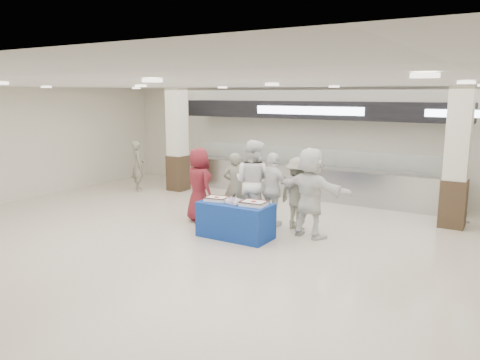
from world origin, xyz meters
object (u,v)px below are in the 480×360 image
Objects in this scene: display_table at (235,220)px; soldier_a at (235,186)px; soldier_b at (298,194)px; cupcake_tray at (233,201)px; soldier_bg at (138,166)px; civilian_white at (310,193)px; sheet_cake_left at (217,198)px; sheet_cake_right at (254,203)px; chef_tall at (253,182)px; chef_short at (273,190)px; civilian_maroon at (199,185)px.

display_table is 1.60m from soldier_a.
soldier_a is 0.99× the size of soldier_b.
cupcake_tray is (-0.05, -0.02, 0.41)m from display_table.
soldier_a is at bearing -156.39° from soldier_bg.
soldier_bg is (-4.36, 1.24, -0.02)m from soldier_a.
display_table is at bearing 77.98° from soldier_b.
civilian_white is at bearing 32.80° from cupcake_tray.
soldier_b is at bearing -29.28° from civilian_white.
cupcake_tray is 0.33× the size of soldier_bg.
sheet_cake_left is (-0.46, -0.02, 0.42)m from display_table.
soldier_b reaches higher than soldier_a.
civilian_white is 6.73m from soldier_bg.
sheet_cake_right is 6.17m from soldier_bg.
soldier_a is at bearing 134.28° from sheet_cake_right.
sheet_cake_left is 1.85m from soldier_b.
civilian_white is (1.37, 0.88, 0.18)m from cupcake_tray.
sheet_cake_left reaches higher than cupcake_tray.
chef_tall is at bearing 120.40° from sheet_cake_right.
sheet_cake_right is 0.49m from cupcake_tray.
chef_short is 1.13m from civilian_white.
sheet_cake_right is 0.33× the size of soldier_b.
civilian_maroon is 1.76m from chef_short.
sheet_cake_right is 0.28× the size of civilian_white.
sheet_cake_left is 0.32× the size of soldier_a.
chef_short reaches higher than soldier_bg.
soldier_bg is (-6.51, 1.68, -0.17)m from civilian_white.
soldier_a is at bearing -13.21° from chef_tall.
cupcake_tray is 1.64m from civilian_white.
soldier_bg is at bearing -39.81° from soldier_a.
soldier_bg is at bearing -4.00° from civilian_maroon.
sheet_cake_left is at bearing -169.02° from soldier_bg.
civilian_maroon is at bearing 25.25° from chef_tall.
sheet_cake_right is at bearing -175.93° from civilian_maroon.
civilian_maroon reaches higher than soldier_b.
chef_short is (-0.19, 1.19, 0.05)m from sheet_cake_right.
sheet_cake_right is at bearing 1.43° from display_table.
display_table is at bearing -178.71° from sheet_cake_right.
chef_short is 5.61m from soldier_bg.
sheet_cake_left is at bearing 81.34° from soldier_a.
chef_short is at bearing -167.87° from chef_tall.
chef_tall is at bearing 77.90° from sheet_cake_left.
chef_tall is at bearing -135.08° from civilian_maroon.
display_table is at bearing 86.30° from chef_short.
chef_tall is at bearing -156.44° from soldier_bg.
soldier_b is at bearing 71.31° from sheet_cake_right.
chef_short is at bearing -138.59° from civilian_maroon.
civilian_white is at bearing 44.12° from sheet_cake_right.
civilian_maroon is 1.04× the size of chef_short.
chef_tall reaches higher than sheet_cake_right.
soldier_a reaches higher than sheet_cake_left.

